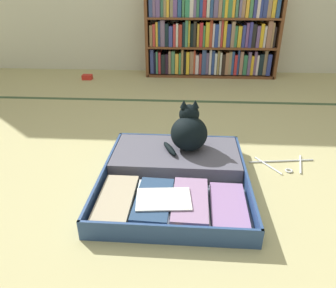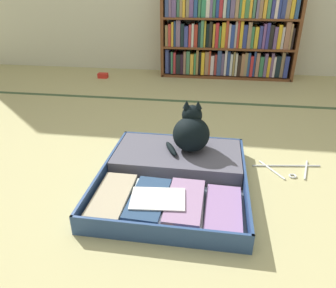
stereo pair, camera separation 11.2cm
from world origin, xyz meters
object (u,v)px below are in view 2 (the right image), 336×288
object	(u,v)px
black_cat	(191,132)
small_red_pouch	(103,76)
open_suitcase	(173,174)
bookshelf	(228,34)
clothes_hanger	(288,169)

from	to	relation	value
black_cat	small_red_pouch	bearing A→B (deg)	122.87
black_cat	open_suitcase	bearing A→B (deg)	-109.63
open_suitcase	small_red_pouch	world-z (taller)	open_suitcase
bookshelf	clothes_hanger	size ratio (longest dim) A/B	3.70
open_suitcase	black_cat	xyz separation A→B (m)	(0.07, 0.19, 0.15)
open_suitcase	clothes_hanger	size ratio (longest dim) A/B	2.18
clothes_hanger	small_red_pouch	world-z (taller)	small_red_pouch
open_suitcase	small_red_pouch	xyz separation A→B (m)	(-1.00, 1.85, -0.02)
clothes_hanger	small_red_pouch	xyz separation A→B (m)	(-1.61, 1.66, 0.02)
bookshelf	open_suitcase	bearing A→B (deg)	-97.78
bookshelf	open_suitcase	distance (m)	2.17
black_cat	small_red_pouch	xyz separation A→B (m)	(-1.07, 1.66, -0.17)
small_red_pouch	bookshelf	bearing A→B (deg)	11.46
open_suitcase	clothes_hanger	bearing A→B (deg)	17.85
black_cat	clothes_hanger	distance (m)	0.57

